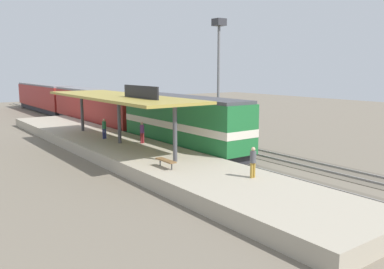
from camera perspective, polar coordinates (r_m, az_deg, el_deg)
The scene contains 13 objects.
ground_plane at distance 36.09m, azimuth -0.73°, elevation -1.50°, with size 120.00×120.00×0.00m, color #706656.
track_near at distance 34.99m, azimuth -3.40°, elevation -1.80°, with size 3.20×110.00×0.16m.
track_far at distance 37.63m, azimuth 2.50°, elevation -1.01°, with size 3.20×110.00×0.16m.
platform at distance 32.71m, azimuth -10.21°, elevation -1.97°, with size 6.00×44.00×0.90m, color #A89E89.
station_canopy at distance 32.09m, azimuth -10.35°, elevation 5.17°, with size 5.20×18.00×4.70m.
platform_bench at distance 24.07m, azimuth -3.76°, elevation -3.74°, with size 0.44×1.70×0.50m.
locomotive at distance 32.78m, azimuth -1.34°, elevation 1.67°, with size 2.93×14.43×4.44m.
passenger_carriage_front at distance 48.59m, azimuth -13.56°, elevation 3.80°, with size 2.90×20.00×4.24m.
passenger_carriage_rear at distance 68.21m, azimuth -20.33°, elevation 5.00°, with size 2.90×20.00×4.24m.
light_mast at distance 41.10m, azimuth 3.83°, elevation 11.57°, with size 1.10×1.10×11.70m.
person_waiting at distance 34.80m, azimuth -12.39°, elevation 0.98°, with size 0.34×0.34×1.71m.
person_walking at distance 22.01m, azimuth 8.68°, elevation -3.70°, with size 0.34×0.34×1.71m.
person_boarding at distance 32.10m, azimuth -7.12°, elevation 0.44°, with size 0.34×0.34×1.71m.
Camera 1 is at (-18.50, -28.93, 6.77)m, focal length 37.46 mm.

